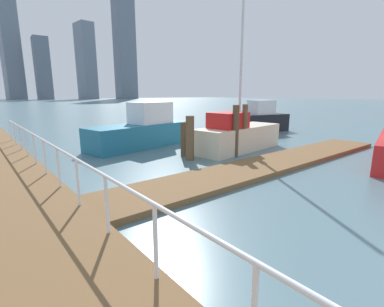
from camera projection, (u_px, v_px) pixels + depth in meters
The scene contains 14 objects.
ground_plane at pixel (69, 139), 17.49m from camera, with size 300.00×300.00×0.00m, color slate.
floating_dock at pixel (270, 164), 10.90m from camera, with size 15.44×2.00×0.18m, color brown.
boardwalk_railing at pixel (77, 169), 5.93m from camera, with size 0.06×22.35×1.08m.
dock_piling_0 at pixel (183, 139), 12.54m from camera, with size 0.24×0.24×1.55m, color brown.
dock_piling_1 at pixel (244, 129), 13.00m from camera, with size 0.26×0.26×2.33m, color brown.
dock_piling_2 at pixel (235, 131), 12.40m from camera, with size 0.30×0.30×2.33m, color brown.
dock_piling_4 at pixel (190, 138), 11.78m from camera, with size 0.36×0.36×1.90m, color brown.
moored_boat_1 at pixel (143, 131), 14.89m from camera, with size 6.24×2.95×2.36m.
moored_boat_2 at pixel (237, 135), 13.86m from camera, with size 5.40×2.27×7.46m.
moored_boat_3 at pixel (255, 121), 20.58m from camera, with size 5.93×2.68×2.34m.
skyline_tower_3 at pixel (7, 25), 128.58m from camera, with size 7.38×10.35×67.82m, color slate.
skyline_tower_4 at pixel (43, 69), 133.11m from camera, with size 6.61×7.82×29.10m, color slate.
skyline_tower_5 at pixel (86, 62), 147.08m from camera, with size 6.78×11.02×38.87m, color slate.
skyline_tower_6 at pixel (124, 38), 154.41m from camera, with size 10.82×7.12×66.68m, color slate.
Camera 1 is at (-4.84, 1.65, 2.81)m, focal length 25.83 mm.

